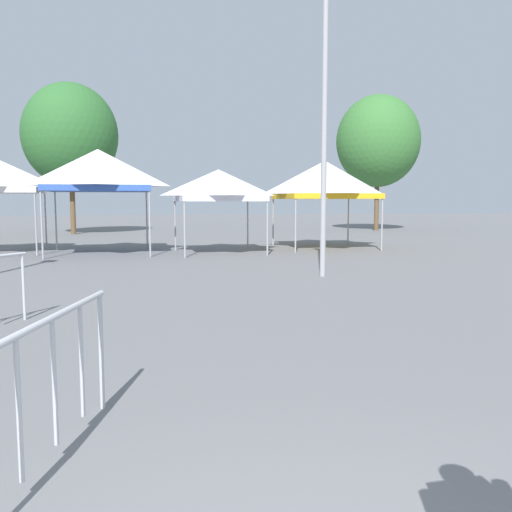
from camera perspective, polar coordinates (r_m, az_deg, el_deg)
name	(u,v)px	position (r m, az deg, el deg)	size (l,w,h in m)	color
canopy_tent_behind_center	(98,170)	(20.14, -16.17, 8.59)	(3.60, 3.60, 3.66)	#9E9EA3
canopy_tent_far_left	(219,185)	(19.54, -3.93, 7.37)	(3.08, 3.08, 2.97)	#9E9EA3
canopy_tent_left_of_center	(325,180)	(21.66, 7.22, 7.90)	(3.50, 3.50, 3.41)	#9E9EA3
light_pole_opposite_side	(325,101)	(13.72, 7.19, 15.80)	(0.36, 0.36, 7.42)	#9E9EA3
tree_behind_tents_center	(378,141)	(35.21, 12.64, 11.63)	(5.12, 5.12, 8.34)	brown
tree_behind_tents_right	(70,135)	(32.18, -18.85, 11.86)	(5.13, 5.13, 8.25)	brown
crowd_barrier_by_lift	(54,359)	(4.21, -20.41, -10.06)	(0.59, 2.04, 1.08)	#B7BABF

